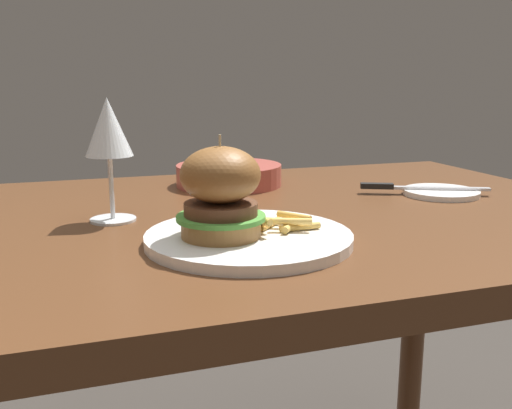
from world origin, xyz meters
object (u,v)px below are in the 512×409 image
(wine_glass, at_px, (108,132))
(burger_sandwich, at_px, (221,192))
(bread_plate, at_px, (441,192))
(soup_bowl, at_px, (229,174))
(main_plate, at_px, (249,238))
(table_knife, at_px, (413,187))

(wine_glass, bearing_deg, burger_sandwich, -57.00)
(bread_plate, bearing_deg, soup_bowl, 147.53)
(bread_plate, bearing_deg, wine_glass, -179.21)
(main_plate, xyz_separation_m, burger_sandwich, (-0.04, -0.01, 0.06))
(burger_sandwich, relative_size, soup_bowl, 0.62)
(main_plate, height_order, table_knife, table_knife)
(main_plate, xyz_separation_m, wine_glass, (-0.16, 0.18, 0.13))
(wine_glass, height_order, table_knife, wine_glass)
(main_plate, relative_size, wine_glass, 1.47)
(main_plate, height_order, burger_sandwich, burger_sandwich)
(burger_sandwich, distance_m, soup_bowl, 0.43)
(wine_glass, height_order, soup_bowl, wine_glass)
(main_plate, xyz_separation_m, table_knife, (0.39, 0.21, 0.01))
(wine_glass, relative_size, table_knife, 0.84)
(main_plate, height_order, bread_plate, main_plate)
(soup_bowl, bearing_deg, bread_plate, -32.47)
(burger_sandwich, height_order, soup_bowl, burger_sandwich)
(main_plate, distance_m, bread_plate, 0.47)
(burger_sandwich, xyz_separation_m, table_knife, (0.42, 0.21, -0.06))
(bread_plate, height_order, table_knife, table_knife)
(bread_plate, relative_size, soup_bowl, 0.65)
(burger_sandwich, relative_size, wine_glass, 0.70)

